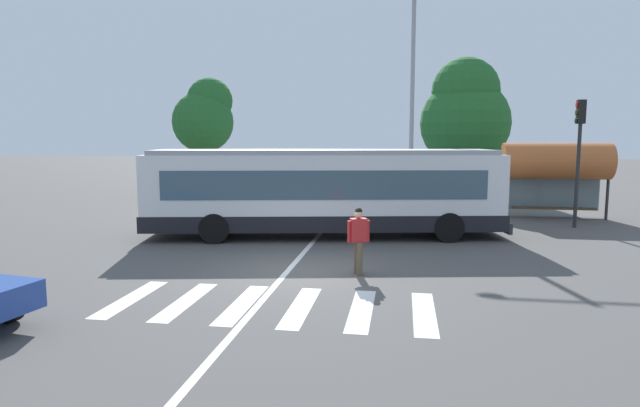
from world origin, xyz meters
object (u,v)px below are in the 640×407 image
object	(u,v)px
twin_arm_street_lamp	(413,79)
parked_car_blue	(413,191)
parked_car_teal	(364,191)
parked_car_silver	(310,189)
pedestrian_crossing_street	(358,237)
parked_car_white	(264,188)
background_tree_right	(465,114)
traffic_light_far_corner	(579,143)
bus_stop_shelter	(556,163)
background_tree_left	(205,116)
city_transit_bus	(324,192)

from	to	relation	value
twin_arm_street_lamp	parked_car_blue	bearing A→B (deg)	83.49
twin_arm_street_lamp	parked_car_teal	bearing A→B (deg)	157.15
parked_car_silver	parked_car_blue	size ratio (longest dim) A/B	0.99
pedestrian_crossing_street	parked_car_white	size ratio (longest dim) A/B	0.38
parked_car_teal	twin_arm_street_lamp	world-z (taller)	twin_arm_street_lamp
parked_car_white	background_tree_right	world-z (taller)	background_tree_right
parked_car_white	traffic_light_far_corner	size ratio (longest dim) A/B	0.93
bus_stop_shelter	twin_arm_street_lamp	world-z (taller)	twin_arm_street_lamp
bus_stop_shelter	background_tree_right	xyz separation A→B (m)	(-2.96, 7.85, 2.41)
parked_car_silver	parked_car_blue	distance (m)	5.47
parked_car_blue	background_tree_right	size ratio (longest dim) A/B	0.57
traffic_light_far_corner	background_tree_left	distance (m)	21.09
parked_car_teal	city_transit_bus	bearing A→B (deg)	-94.80
parked_car_silver	bus_stop_shelter	world-z (taller)	bus_stop_shelter
traffic_light_far_corner	parked_car_silver	bearing A→B (deg)	151.63
twin_arm_street_lamp	background_tree_right	world-z (taller)	twin_arm_street_lamp
parked_car_teal	parked_car_blue	world-z (taller)	same
pedestrian_crossing_street	traffic_light_far_corner	xyz separation A→B (m)	(7.72, 8.48, 2.31)
parked_car_white	twin_arm_street_lamp	xyz separation A→B (m)	(7.79, -1.57, 5.49)
parked_car_white	city_transit_bus	bearing A→B (deg)	-63.59
parked_car_blue	traffic_light_far_corner	size ratio (longest dim) A/B	0.94
background_tree_left	parked_car_silver	bearing A→B (deg)	-26.16
pedestrian_crossing_street	city_transit_bus	bearing A→B (deg)	107.72
background_tree_left	parked_car_teal	bearing A→B (deg)	-22.73
parked_car_white	parked_car_silver	xyz separation A→B (m)	(2.49, 0.15, 0.00)
background_tree_right	parked_car_blue	bearing A→B (deg)	-125.23
parked_car_teal	background_tree_right	world-z (taller)	background_tree_right
pedestrian_crossing_street	background_tree_right	bearing A→B (deg)	76.25
twin_arm_street_lamp	background_tree_left	bearing A→B (deg)	157.25
twin_arm_street_lamp	background_tree_left	world-z (taller)	twin_arm_street_lamp
parked_car_silver	parked_car_teal	xyz separation A→B (m)	(2.95, -0.72, 0.00)
traffic_light_far_corner	twin_arm_street_lamp	size ratio (longest dim) A/B	0.47
parked_car_silver	parked_car_blue	world-z (taller)	same
city_transit_bus	bus_stop_shelter	distance (m)	10.79
bus_stop_shelter	twin_arm_street_lamp	size ratio (longest dim) A/B	0.43
pedestrian_crossing_street	parked_car_teal	size ratio (longest dim) A/B	0.38
twin_arm_street_lamp	traffic_light_far_corner	bearing A→B (deg)	-35.88
city_transit_bus	traffic_light_far_corner	bearing A→B (deg)	19.73
parked_car_white	background_tree_left	distance (m)	7.11
parked_car_silver	parked_car_white	bearing A→B (deg)	-176.64
background_tree_right	parked_car_silver	bearing A→B (deg)	-155.13
parked_car_teal	traffic_light_far_corner	world-z (taller)	traffic_light_far_corner
city_transit_bus	twin_arm_street_lamp	xyz separation A→B (m)	(3.09, 7.89, 4.66)
twin_arm_street_lamp	background_tree_right	size ratio (longest dim) A/B	1.29
background_tree_right	twin_arm_street_lamp	bearing A→B (deg)	-118.93
parked_car_teal	bus_stop_shelter	size ratio (longest dim) A/B	1.03
bus_stop_shelter	twin_arm_street_lamp	distance (m)	7.52
parked_car_silver	background_tree_right	size ratio (longest dim) A/B	0.57
parked_car_blue	pedestrian_crossing_street	bearing A→B (deg)	-96.40
city_transit_bus	pedestrian_crossing_street	bearing A→B (deg)	-72.28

